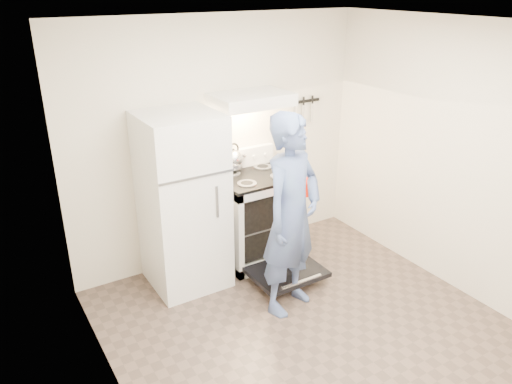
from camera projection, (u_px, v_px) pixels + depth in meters
floor at (324, 341)px, 4.15m from camera, size 3.60×3.60×0.00m
back_wall at (219, 142)px, 5.07m from camera, size 3.20×0.02×2.50m
refrigerator at (183, 202)px, 4.68m from camera, size 0.70×0.70×1.70m
stove_body at (255, 219)px, 5.24m from camera, size 0.76×0.65×0.92m
cooktop at (255, 177)px, 5.05m from camera, size 0.76×0.65×0.03m
backsplash at (241, 158)px, 5.23m from camera, size 0.76×0.07×0.20m
oven_door at (287, 272)px, 4.90m from camera, size 0.70×0.54×0.04m
oven_rack at (255, 220)px, 5.25m from camera, size 0.60×0.52×0.01m
range_hood at (251, 99)px, 4.81m from camera, size 0.76×0.50×0.12m
knife_strip at (304, 101)px, 5.45m from camera, size 0.40×0.02×0.03m
pizza_stone at (254, 221)px, 5.20m from camera, size 0.31×0.31×0.02m
tea_kettle at (233, 157)px, 5.10m from camera, size 0.25×0.20×0.30m
utensil_jar at (293, 169)px, 4.94m from camera, size 0.09×0.09×0.13m
person at (291, 216)px, 4.27m from camera, size 0.77×0.63×1.81m
dutch_oven at (300, 186)px, 4.73m from camera, size 0.35×0.28×0.23m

